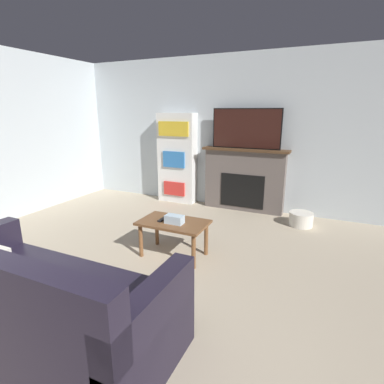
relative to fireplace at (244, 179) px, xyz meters
name	(u,v)px	position (x,y,z in m)	size (l,w,h in m)	color
wall_back	(230,134)	(-0.34, 0.14, 0.79)	(6.98, 0.06, 2.70)	silver
fireplace	(244,179)	(0.00, 0.00, 0.00)	(1.51, 0.28, 1.11)	#605651
tv	(246,129)	(0.00, -0.02, 0.89)	(1.19, 0.03, 0.68)	black
couch	(41,307)	(-0.53, -3.83, -0.25)	(2.07, 0.94, 0.93)	black
coffee_table	(173,227)	(-0.30, -2.12, -0.18)	(0.83, 0.50, 0.45)	brown
tissue_box	(174,219)	(-0.26, -2.17, -0.06)	(0.22, 0.12, 0.10)	silver
remote_control	(162,219)	(-0.45, -2.15, -0.10)	(0.04, 0.15, 0.02)	black
bookshelf	(177,158)	(-1.33, -0.02, 0.30)	(0.74, 0.29, 1.71)	white
storage_basket	(301,219)	(1.04, -0.40, -0.45)	(0.36, 0.36, 0.21)	silver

